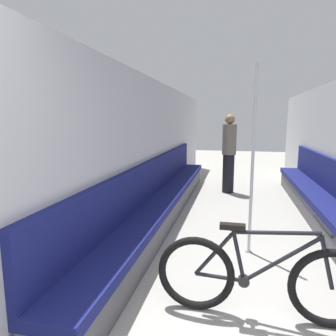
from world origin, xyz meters
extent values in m
cube|color=#B2B2B7|center=(-1.47, 3.95, 1.11)|extent=(0.10, 11.09, 2.22)
cube|color=#4C4C51|center=(-1.19, 4.03, 0.16)|extent=(0.39, 6.27, 0.33)
cube|color=navy|center=(-1.19, 4.03, 0.38)|extent=(0.45, 6.27, 0.10)
cube|color=navy|center=(-1.38, 4.03, 0.70)|extent=(0.07, 6.27, 0.55)
cube|color=#4C4C51|center=(1.19, 4.03, 0.16)|extent=(0.39, 6.27, 0.33)
cube|color=navy|center=(1.19, 4.03, 0.38)|extent=(0.45, 6.27, 0.10)
torus|color=black|center=(-0.41, 1.84, 0.32)|extent=(0.64, 0.06, 0.64)
torus|color=black|center=(0.62, 1.84, 0.32)|extent=(0.64, 0.06, 0.64)
cylinder|color=black|center=(-0.22, 1.84, 0.31)|extent=(0.39, 0.03, 0.05)
cylinder|color=black|center=(-0.27, 1.84, 0.51)|extent=(0.31, 0.03, 0.39)
cylinder|color=black|center=(-0.08, 1.84, 0.53)|extent=(0.13, 0.03, 0.46)
cylinder|color=black|center=(0.25, 1.84, 0.51)|extent=(0.56, 0.03, 0.44)
cylinder|color=black|center=(0.20, 1.84, 0.73)|extent=(0.65, 0.03, 0.08)
cylinder|color=black|center=(0.57, 1.84, 0.53)|extent=(0.13, 0.03, 0.42)
cylinder|color=black|center=(-0.02, 1.84, 0.30)|extent=(0.09, 0.06, 0.09)
cube|color=black|center=(-0.13, 1.84, 0.75)|extent=(0.20, 0.07, 0.04)
cylinder|color=black|center=(0.52, 1.84, 0.82)|extent=(0.02, 0.46, 0.02)
cylinder|color=gray|center=(0.07, 3.09, 0.01)|extent=(0.08, 0.08, 0.01)
cylinder|color=silver|center=(0.07, 3.09, 1.10)|extent=(0.04, 0.04, 2.20)
cylinder|color=black|center=(-0.26, 6.08, 0.42)|extent=(0.25, 0.25, 0.84)
cylinder|color=#756B5B|center=(-0.26, 6.08, 1.16)|extent=(0.30, 0.30, 0.64)
sphere|color=#936B4C|center=(-0.26, 6.08, 1.59)|extent=(0.21, 0.21, 0.21)
camera|label=1|loc=(-0.13, -0.47, 1.59)|focal=32.00mm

